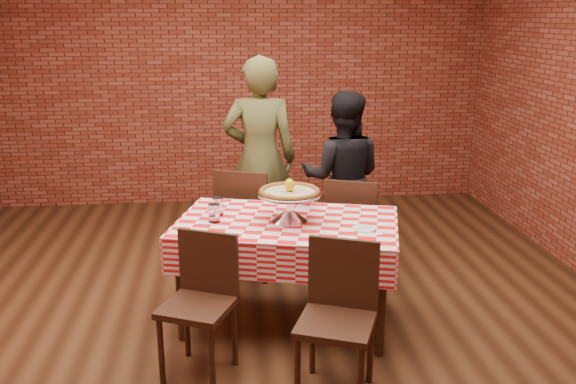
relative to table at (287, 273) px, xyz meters
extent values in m
plane|color=black|center=(-0.20, 0.01, -0.38)|extent=(6.00, 6.00, 0.00)
plane|color=maroon|center=(-0.20, 3.01, 1.08)|extent=(5.50, 0.00, 5.50)
cube|color=#382012|center=(0.00, 0.00, 0.00)|extent=(1.65, 1.23, 0.75)
cylinder|color=#C7B387|center=(0.02, 0.00, 0.59)|extent=(0.58, 0.58, 0.03)
ellipsoid|color=yellow|center=(0.02, 0.00, 0.64)|extent=(0.10, 0.10, 0.09)
cylinder|color=white|center=(-0.49, 0.04, 0.45)|extent=(0.10, 0.10, 0.12)
cylinder|color=white|center=(-0.47, 0.19, 0.45)|extent=(0.10, 0.10, 0.12)
cylinder|color=white|center=(0.48, -0.22, 0.39)|extent=(0.19, 0.19, 0.01)
cube|color=white|center=(0.56, -0.33, 0.39)|extent=(0.05, 0.04, 0.00)
cube|color=white|center=(0.59, -0.27, 0.39)|extent=(0.06, 0.05, 0.00)
cube|color=silver|center=(0.16, 0.30, 0.46)|extent=(0.14, 0.13, 0.16)
imported|color=#50542A|center=(-0.11, 1.32, 0.52)|extent=(0.68, 0.48, 1.79)
imported|color=black|center=(0.60, 1.13, 0.38)|extent=(0.84, 0.73, 1.50)
camera|label=1|loc=(-0.41, -3.96, 1.75)|focal=38.35mm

